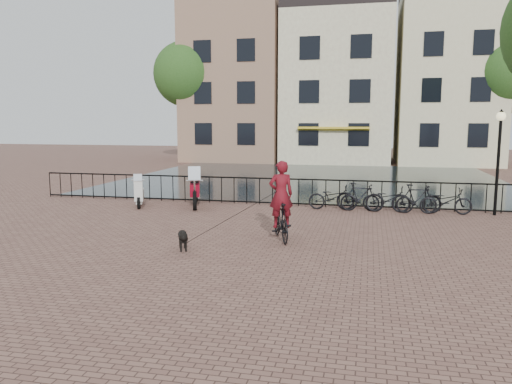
% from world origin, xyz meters
% --- Properties ---
extents(ground, '(100.00, 100.00, 0.00)m').
position_xyz_m(ground, '(0.00, 0.00, 0.00)').
color(ground, brown).
rests_on(ground, ground).
extents(canal_water, '(20.00, 20.00, 0.00)m').
position_xyz_m(canal_water, '(0.00, 17.30, 0.00)').
color(canal_water, black).
rests_on(canal_water, ground).
extents(railing, '(20.00, 0.05, 1.02)m').
position_xyz_m(railing, '(0.00, 8.00, 0.50)').
color(railing, black).
rests_on(railing, ground).
extents(canal_house_left, '(7.50, 9.00, 12.80)m').
position_xyz_m(canal_house_left, '(-7.50, 30.00, 6.40)').
color(canal_house_left, '#916D54').
rests_on(canal_house_left, ground).
extents(canal_house_mid, '(8.00, 9.50, 11.80)m').
position_xyz_m(canal_house_mid, '(0.50, 30.00, 5.90)').
color(canal_house_mid, '#C6B895').
rests_on(canal_house_mid, ground).
extents(canal_house_right, '(7.00, 9.00, 13.30)m').
position_xyz_m(canal_house_right, '(8.50, 30.00, 6.65)').
color(canal_house_right, beige).
rests_on(canal_house_right, ground).
extents(tree_far_left, '(5.04, 5.04, 9.27)m').
position_xyz_m(tree_far_left, '(-11.00, 27.00, 6.73)').
color(tree_far_left, black).
rests_on(tree_far_left, ground).
extents(tree_far_right, '(4.76, 4.76, 8.76)m').
position_xyz_m(tree_far_right, '(12.00, 27.00, 6.35)').
color(tree_far_right, black).
rests_on(tree_far_right, ground).
extents(lamp_post, '(0.30, 0.30, 3.45)m').
position_xyz_m(lamp_post, '(7.20, 7.60, 2.38)').
color(lamp_post, black).
rests_on(lamp_post, ground).
extents(cyclist, '(1.14, 1.87, 2.48)m').
position_xyz_m(cyclist, '(0.79, 2.51, 0.94)').
color(cyclist, black).
rests_on(cyclist, ground).
extents(dog, '(0.56, 0.83, 0.53)m').
position_xyz_m(dog, '(-1.38, 0.96, 0.27)').
color(dog, black).
rests_on(dog, ground).
extents(motorcycle, '(1.24, 2.30, 1.60)m').
position_xyz_m(motorcycle, '(-3.25, 7.05, 0.80)').
color(motorcycle, maroon).
rests_on(motorcycle, ground).
extents(scooter, '(0.91, 1.45, 1.30)m').
position_xyz_m(scooter, '(-5.24, 6.57, 0.65)').
color(scooter, silver).
rests_on(scooter, ground).
extents(parked_bike_0, '(1.74, 0.66, 0.90)m').
position_xyz_m(parked_bike_0, '(1.80, 7.40, 0.45)').
color(parked_bike_0, black).
rests_on(parked_bike_0, ground).
extents(parked_bike_1, '(1.71, 0.68, 1.00)m').
position_xyz_m(parked_bike_1, '(2.75, 7.40, 0.50)').
color(parked_bike_1, black).
rests_on(parked_bike_1, ground).
extents(parked_bike_2, '(1.77, 0.79, 0.90)m').
position_xyz_m(parked_bike_2, '(3.70, 7.40, 0.45)').
color(parked_bike_2, black).
rests_on(parked_bike_2, ground).
extents(parked_bike_3, '(1.69, 0.59, 1.00)m').
position_xyz_m(parked_bike_3, '(4.65, 7.40, 0.50)').
color(parked_bike_3, black).
rests_on(parked_bike_3, ground).
extents(parked_bike_4, '(1.75, 0.70, 0.90)m').
position_xyz_m(parked_bike_4, '(5.60, 7.40, 0.45)').
color(parked_bike_4, black).
rests_on(parked_bike_4, ground).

